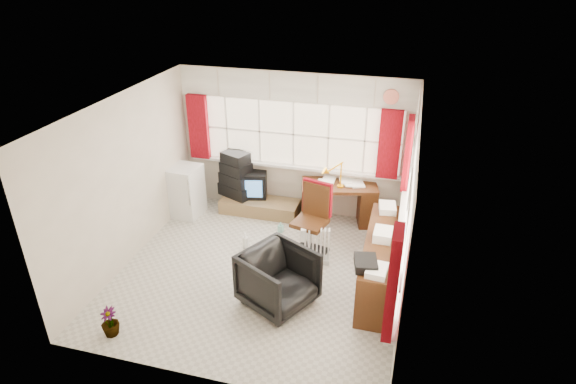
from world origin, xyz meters
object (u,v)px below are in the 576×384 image
(task_chair, at_px, (314,216))
(mini_fridge, at_px, (185,191))
(office_chair, at_px, (278,279))
(desk_lamp, at_px, (341,169))
(tv_bench, at_px, (260,206))
(credenza, at_px, (382,261))
(radiator, at_px, (317,249))
(crt_tv, at_px, (252,183))
(desk, at_px, (339,201))

(task_chair, relative_size, mini_fridge, 1.27)
(task_chair, distance_m, office_chair, 1.38)
(desk_lamp, bearing_deg, task_chair, -106.05)
(office_chair, height_order, mini_fridge, mini_fridge)
(tv_bench, bearing_deg, credenza, -33.70)
(radiator, xyz_separation_m, credenza, (0.98, -0.28, 0.15))
(desk_lamp, bearing_deg, crt_tv, 172.27)
(desk_lamp, relative_size, mini_fridge, 0.51)
(desk_lamp, distance_m, radiator, 1.45)
(mini_fridge, bearing_deg, crt_tv, 27.32)
(desk, bearing_deg, crt_tv, 175.48)
(crt_tv, bearing_deg, mini_fridge, -152.68)
(tv_bench, bearing_deg, office_chair, -66.32)
(radiator, bearing_deg, desk_lamp, 83.75)
(desk, relative_size, mini_fridge, 1.50)
(desk, distance_m, office_chair, 2.37)
(task_chair, bearing_deg, tv_bench, 141.64)
(credenza, bearing_deg, office_chair, -149.16)
(task_chair, xyz_separation_m, radiator, (0.12, -0.31, -0.38))
(desk, height_order, tv_bench, desk)
(office_chair, height_order, radiator, office_chair)
(office_chair, distance_m, radiator, 1.10)
(desk_lamp, relative_size, radiator, 0.80)
(task_chair, distance_m, mini_fridge, 2.49)
(tv_bench, bearing_deg, desk_lamp, -1.75)
(desk, xyz_separation_m, credenza, (0.88, -1.57, -0.02))
(crt_tv, bearing_deg, tv_bench, -43.01)
(tv_bench, height_order, mini_fridge, mini_fridge)
(desk, xyz_separation_m, office_chair, (-0.40, -2.33, -0.01))
(tv_bench, distance_m, crt_tv, 0.44)
(desk, xyz_separation_m, mini_fridge, (-2.65, -0.42, 0.05))
(radiator, bearing_deg, credenza, -16.07)
(radiator, bearing_deg, task_chair, 111.96)
(desk, relative_size, office_chair, 1.59)
(task_chair, bearing_deg, desk_lamp, 73.95)
(desk_lamp, bearing_deg, office_chair, -100.83)
(desk_lamp, bearing_deg, mini_fridge, -173.01)
(task_chair, height_order, office_chair, task_chair)
(office_chair, relative_size, mini_fridge, 0.94)
(task_chair, relative_size, office_chair, 1.35)
(desk, height_order, radiator, desk)
(desk, relative_size, desk_lamp, 2.95)
(desk_lamp, distance_m, crt_tv, 1.73)
(credenza, xyz_separation_m, mini_fridge, (-3.53, 1.15, 0.07))
(task_chair, xyz_separation_m, credenza, (1.10, -0.59, -0.23))
(desk_lamp, height_order, tv_bench, desk_lamp)
(task_chair, relative_size, radiator, 1.99)
(office_chair, bearing_deg, crt_tv, 54.02)
(mini_fridge, bearing_deg, radiator, -18.75)
(radiator, distance_m, credenza, 1.03)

